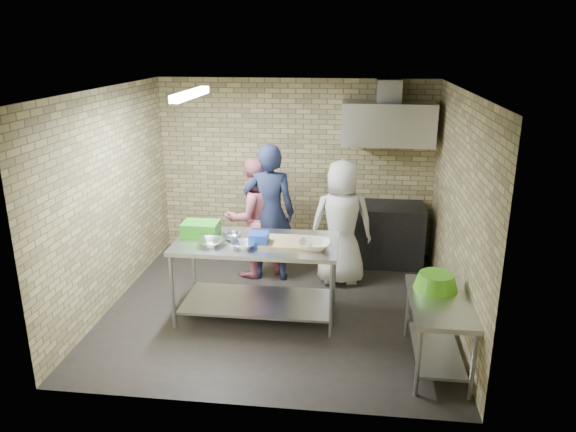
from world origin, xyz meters
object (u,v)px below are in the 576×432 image
(green_crate, at_px, (201,229))
(green_basin, at_px, (436,281))
(bottle_green, at_px, (418,128))
(woman_pink, at_px, (254,218))
(stove, at_px, (382,234))
(woman_white, at_px, (342,223))
(blue_tub, at_px, (259,239))
(man_navy, at_px, (269,213))
(bottle_red, at_px, (390,126))
(prep_table, at_px, (257,279))
(side_counter, at_px, (437,333))

(green_crate, height_order, green_basin, green_crate)
(bottle_green, xyz_separation_m, woman_pink, (-2.28, -0.91, -1.16))
(stove, distance_m, woman_white, 1.07)
(blue_tub, relative_size, man_navy, 0.11)
(bottle_red, xyz_separation_m, woman_white, (-0.65, -1.02, -1.16))
(green_basin, bearing_deg, prep_table, 163.25)
(blue_tub, distance_m, man_navy, 1.22)
(prep_table, distance_m, green_basin, 2.12)
(woman_white, bearing_deg, bottle_red, -128.64)
(woman_white, bearing_deg, bottle_green, -142.01)
(prep_table, distance_m, green_crate, 0.91)
(man_navy, xyz_separation_m, woman_white, (0.99, -0.01, -0.10))
(prep_table, height_order, green_crate, green_crate)
(bottle_red, bearing_deg, side_counter, -82.38)
(stove, bearing_deg, blue_tub, -127.35)
(bottle_red, height_order, woman_pink, bottle_red)
(bottle_red, bearing_deg, woman_pink, -154.21)
(stove, height_order, green_crate, green_crate)
(green_crate, distance_m, blue_tub, 0.78)
(stove, height_order, green_basin, green_basin)
(bottle_red, bearing_deg, bottle_green, 0.00)
(green_basin, bearing_deg, green_crate, 165.03)
(blue_tub, xyz_separation_m, bottle_red, (1.57, 2.24, 1.00))
(stove, bearing_deg, man_navy, -153.96)
(stove, relative_size, blue_tub, 5.60)
(stove, xyz_separation_m, woman_pink, (-1.83, -0.67, 0.40))
(green_crate, distance_m, bottle_red, 3.23)
(prep_table, xyz_separation_m, blue_tub, (0.05, -0.10, 0.55))
(bottle_green, height_order, woman_white, bottle_green)
(bottle_red, distance_m, bottle_green, 0.40)
(prep_table, height_order, blue_tub, blue_tub)
(side_counter, xyz_separation_m, blue_tub, (-1.97, 0.75, 0.66))
(woman_pink, relative_size, woman_white, 0.99)
(green_basin, xyz_separation_m, woman_pink, (-2.26, 1.83, 0.02))
(side_counter, bearing_deg, stove, 99.29)
(bottle_green, xyz_separation_m, woman_white, (-1.05, -1.02, -1.15))
(stove, relative_size, bottle_red, 6.67)
(stove, height_order, woman_pink, woman_pink)
(stove, relative_size, woman_white, 0.69)
(green_crate, xyz_separation_m, bottle_green, (2.72, 2.02, 0.96))
(side_counter, height_order, blue_tub, blue_tub)
(side_counter, xyz_separation_m, green_basin, (-0.02, 0.25, 0.46))
(green_crate, bearing_deg, side_counter, -19.66)
(stove, distance_m, green_basin, 2.57)
(prep_table, relative_size, blue_tub, 9.00)
(woman_pink, xyz_separation_m, woman_white, (1.23, -0.11, 0.01))
(prep_table, distance_m, woman_pink, 1.31)
(green_crate, height_order, bottle_green, bottle_green)
(stove, relative_size, man_navy, 0.62)
(man_navy, bearing_deg, bottle_green, -157.48)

